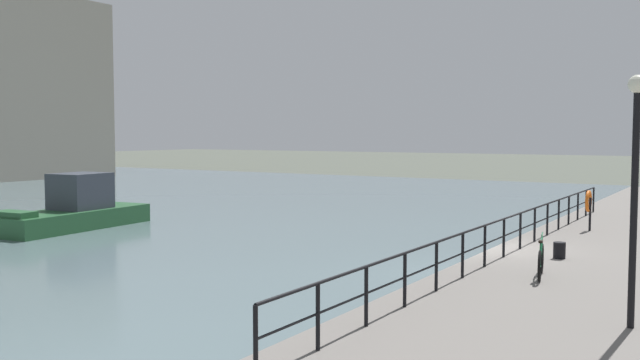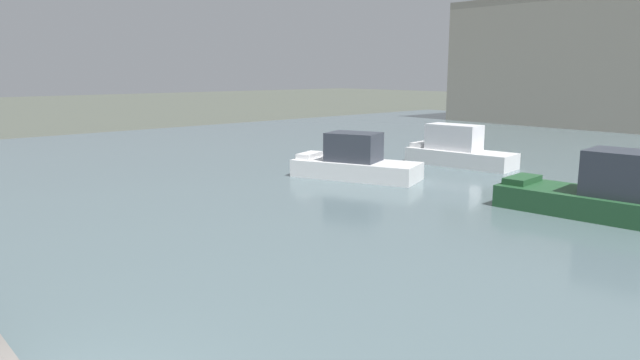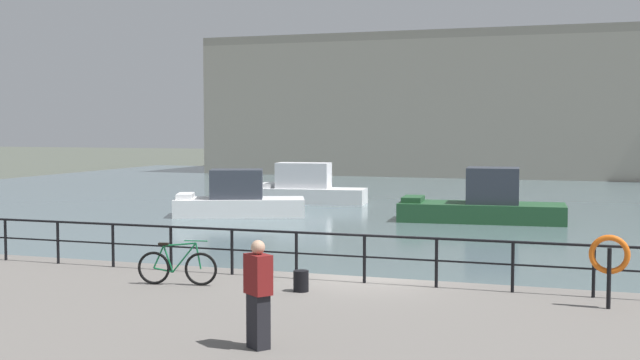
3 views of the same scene
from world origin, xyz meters
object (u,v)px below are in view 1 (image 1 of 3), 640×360
object	(u,v)px
life_ring_stand	(589,203)
quay_lamp_post	(635,166)
moored_cabin_cruiser	(74,210)
parked_bicycle	(541,261)
mooring_bollard	(559,250)

from	to	relation	value
life_ring_stand	quay_lamp_post	bearing A→B (deg)	-166.25
moored_cabin_cruiser	parked_bicycle	bearing A→B (deg)	74.77
parked_bicycle	life_ring_stand	bearing A→B (deg)	-7.48
moored_cabin_cruiser	life_ring_stand	xyz separation A→B (m)	(5.09, -20.36, 0.97)
life_ring_stand	moored_cabin_cruiser	bearing A→B (deg)	104.04
mooring_bollard	life_ring_stand	world-z (taller)	life_ring_stand
parked_bicycle	moored_cabin_cruiser	bearing A→B (deg)	68.50
mooring_bollard	moored_cabin_cruiser	bearing A→B (deg)	87.37
moored_cabin_cruiser	life_ring_stand	distance (m)	21.01
moored_cabin_cruiser	parked_bicycle	world-z (taller)	moored_cabin_cruiser
moored_cabin_cruiser	mooring_bollard	bearing A→B (deg)	82.24
mooring_bollard	life_ring_stand	distance (m)	6.11
moored_cabin_cruiser	life_ring_stand	bearing A→B (deg)	98.90
parked_bicycle	mooring_bollard	xyz separation A→B (m)	(2.78, 0.20, -0.17)
moored_cabin_cruiser	quay_lamp_post	xyz separation A→B (m)	(-7.18, -23.37, 2.80)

